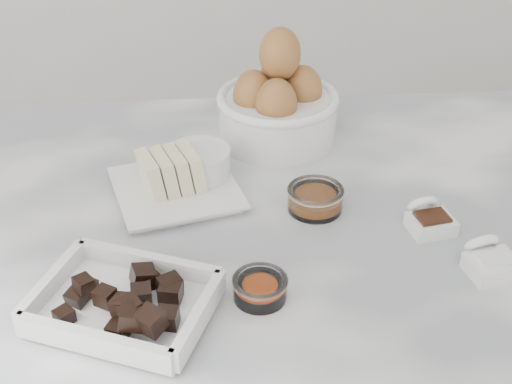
% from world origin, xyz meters
% --- Properties ---
extents(marble_slab, '(1.20, 0.80, 0.04)m').
position_xyz_m(marble_slab, '(0.00, 0.00, 0.92)').
color(marble_slab, silver).
rests_on(marble_slab, cabinet).
extents(chocolate_dish, '(0.23, 0.21, 0.05)m').
position_xyz_m(chocolate_dish, '(-0.14, -0.15, 0.96)').
color(chocolate_dish, white).
rests_on(chocolate_dish, marble_slab).
extents(butter_plate, '(0.21, 0.21, 0.07)m').
position_xyz_m(butter_plate, '(-0.09, 0.09, 0.96)').
color(butter_plate, white).
rests_on(butter_plate, marble_slab).
extents(sugar_ramekin, '(0.09, 0.09, 0.05)m').
position_xyz_m(sugar_ramekin, '(-0.06, 0.12, 0.97)').
color(sugar_ramekin, white).
rests_on(sugar_ramekin, marble_slab).
extents(egg_bowl, '(0.19, 0.19, 0.18)m').
position_xyz_m(egg_bowl, '(0.07, 0.25, 1.00)').
color(egg_bowl, white).
rests_on(egg_bowl, marble_slab).
extents(honey_bowl, '(0.08, 0.08, 0.03)m').
position_xyz_m(honey_bowl, '(0.10, 0.04, 0.96)').
color(honey_bowl, white).
rests_on(honey_bowl, marble_slab).
extents(zest_bowl, '(0.07, 0.07, 0.03)m').
position_xyz_m(zest_bowl, '(0.02, -0.13, 0.96)').
color(zest_bowl, white).
rests_on(zest_bowl, marble_slab).
extents(vanilla_spoon, '(0.06, 0.08, 0.04)m').
position_xyz_m(vanilla_spoon, '(0.24, -0.01, 0.95)').
color(vanilla_spoon, white).
rests_on(vanilla_spoon, marble_slab).
extents(salt_spoon, '(0.07, 0.08, 0.05)m').
position_xyz_m(salt_spoon, '(0.30, -0.10, 0.95)').
color(salt_spoon, white).
rests_on(salt_spoon, marble_slab).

